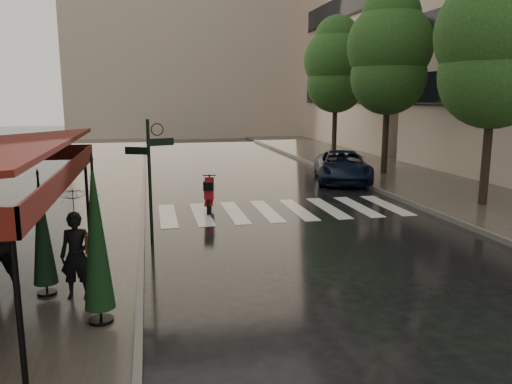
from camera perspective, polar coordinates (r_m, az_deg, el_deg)
name	(u,v)px	position (r m, az deg, el deg)	size (l,w,h in m)	color
ground	(216,283)	(10.03, -4.59, -10.37)	(120.00, 120.00, 0.00)	black
sidewalk_near	(68,186)	(21.83, -20.71, 0.70)	(6.00, 60.00, 0.12)	#38332D
sidewalk_far	(398,174)	(24.42, 15.94, 1.98)	(5.50, 60.00, 0.12)	#38332D
curb_near	(144,183)	(21.57, -12.68, 1.06)	(0.12, 60.00, 0.16)	#595651
curb_far	(342,176)	(23.24, 9.83, 1.85)	(0.12, 60.00, 0.16)	#595651
crosswalk	(282,210)	(16.24, 3.02, -2.07)	(7.85, 3.20, 0.01)	silver
signpost	(150,172)	(12.41, -12.05, 2.29)	(1.17, 0.29, 3.10)	black
haussmann_far	(391,19)	(39.87, 15.12, 18.53)	(8.00, 16.00, 18.50)	tan
backdrop_building	(191,26)	(47.90, -7.41, 18.33)	(22.00, 6.00, 20.00)	tan
tree_near	(496,42)	(17.98, 25.76, 15.19)	(3.80, 3.80, 7.99)	black
tree_mid	(389,52)	(23.90, 15.00, 15.16)	(3.80, 3.80, 8.34)	black
tree_far	(336,65)	(30.36, 9.16, 14.11)	(3.80, 3.80, 8.16)	black
pedestrian_with_umbrella	(74,210)	(9.10, -20.12, -1.94)	(1.03, 1.04, 2.39)	black
scooter	(209,195)	(16.12, -5.40, -0.40)	(0.56, 1.64, 1.08)	black
parked_car	(342,166)	(22.01, 9.82, 2.91)	(2.21, 4.79, 1.33)	black
parasol_front	(96,235)	(8.03, -17.81, -4.72)	(0.47, 0.47, 2.63)	black
parasol_back	(42,229)	(9.56, -23.27, -3.94)	(0.42, 0.42, 2.24)	black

